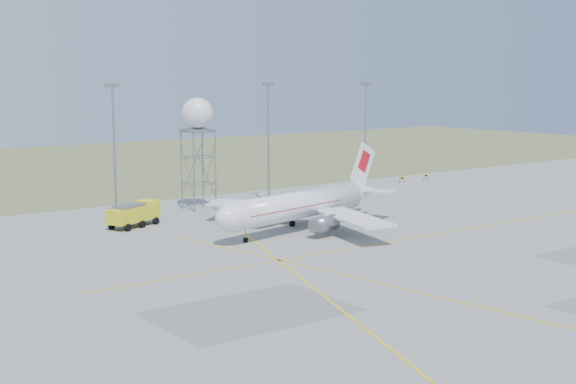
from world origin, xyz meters
TOP-DOWN VIEW (x-y plane):
  - ground at (0.00, 0.00)m, footprint 400.00×400.00m
  - grass_strip at (0.00, 140.00)m, footprint 400.00×120.00m
  - mast_b at (-10.00, 66.00)m, footprint 2.20×0.50m
  - mast_c at (18.00, 66.00)m, footprint 2.20×0.50m
  - mast_d at (40.00, 66.00)m, footprint 2.20×0.50m
  - taxi_sign_near at (55.60, 72.00)m, footprint 1.60×0.17m
  - taxi_sign_far at (62.60, 72.00)m, footprint 1.60×0.17m
  - airliner_main at (7.66, 43.57)m, footprint 33.73×32.25m
  - radar_tower at (5.13, 67.42)m, footprint 5.02×5.02m
  - fire_truck at (-9.78, 60.10)m, footprint 9.07×6.10m

SIDE VIEW (x-z plane):
  - ground at x=0.00m, z-range 0.00..0.00m
  - grass_strip at x=0.00m, z-range 0.00..0.03m
  - taxi_sign_near at x=55.60m, z-range 0.29..1.49m
  - taxi_sign_far at x=62.60m, z-range 0.29..1.49m
  - fire_truck at x=-9.78m, z-range -0.07..3.39m
  - airliner_main at x=7.66m, z-range -2.23..9.31m
  - radar_tower at x=5.13m, z-range 1.11..19.28m
  - mast_b at x=-10.00m, z-range 1.82..22.32m
  - mast_c at x=18.00m, z-range 1.82..22.32m
  - mast_d at x=40.00m, z-range 1.82..22.32m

